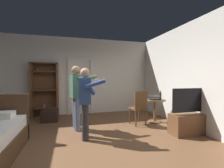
{
  "coord_description": "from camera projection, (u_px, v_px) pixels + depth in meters",
  "views": [
    {
      "loc": [
        -0.26,
        -3.23,
        1.37
      ],
      "look_at": [
        0.78,
        0.56,
        1.22
      ],
      "focal_mm": 25.09,
      "sensor_mm": 36.0,
      "label": 1
    }
  ],
  "objects": [
    {
      "name": "wooden_chair",
      "position": [
        139.0,
        106.0,
        4.55
      ],
      "size": [
        0.48,
        0.48,
        0.99
      ],
      "color": "brown",
      "rests_on": "ground_plane"
    },
    {
      "name": "person_blue_shirt",
      "position": [
        86.0,
        99.0,
        3.51
      ],
      "size": [
        0.62,
        0.59,
        1.59
      ],
      "color": "#333338",
      "rests_on": "ground_plane"
    },
    {
      "name": "wall_back",
      "position": [
        76.0,
        76.0,
        5.97
      ],
      "size": [
        5.99,
        0.12,
        2.88
      ],
      "primitive_type": "cube",
      "color": "silver",
      "rests_on": "ground_plane"
    },
    {
      "name": "bottle_on_table",
      "position": [
        160.0,
        96.0,
        4.8
      ],
      "size": [
        0.06,
        0.06,
        0.27
      ],
      "color": "#1F3218",
      "rests_on": "side_table"
    },
    {
      "name": "wall_right",
      "position": [
        200.0,
        75.0,
        3.96
      ],
      "size": [
        0.12,
        5.91,
        2.88
      ],
      "primitive_type": "cube",
      "color": "silver",
      "rests_on": "ground_plane"
    },
    {
      "name": "laptop",
      "position": [
        154.0,
        98.0,
        4.79
      ],
      "size": [
        0.41,
        0.42,
        0.15
      ],
      "color": "black",
      "rests_on": "side_table"
    },
    {
      "name": "person_striped_shirt",
      "position": [
        77.0,
        93.0,
        4.13
      ],
      "size": [
        0.75,
        0.58,
        1.69
      ],
      "color": "slate",
      "rests_on": "ground_plane"
    },
    {
      "name": "doorway_frame",
      "position": [
        81.0,
        82.0,
        5.94
      ],
      "size": [
        0.93,
        0.08,
        2.13
      ],
      "color": "white",
      "rests_on": "ground_plane"
    },
    {
      "name": "suitcase_dark",
      "position": [
        50.0,
        116.0,
        4.91
      ],
      "size": [
        0.51,
        0.4,
        0.37
      ],
      "primitive_type": "cube",
      "rotation": [
        0.0,
        0.0,
        -0.07
      ],
      "color": "black",
      "rests_on": "ground_plane"
    },
    {
      "name": "bookshelf",
      "position": [
        45.0,
        88.0,
        5.48
      ],
      "size": [
        0.9,
        0.32,
        1.9
      ],
      "color": "brown",
      "rests_on": "ground_plane"
    },
    {
      "name": "tv_flatscreen",
      "position": [
        190.0,
        120.0,
        3.83
      ],
      "size": [
        0.99,
        0.4,
        1.12
      ],
      "color": "brown",
      "rests_on": "ground_plane"
    },
    {
      "name": "ground_plane",
      "position": [
        83.0,
        144.0,
        3.24
      ],
      "size": [
        6.33,
        6.33,
        0.0
      ],
      "primitive_type": "plane",
      "color": "brown"
    },
    {
      "name": "side_table",
      "position": [
        155.0,
        107.0,
        4.86
      ],
      "size": [
        0.66,
        0.66,
        0.7
      ],
      "color": "brown",
      "rests_on": "ground_plane"
    }
  ]
}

